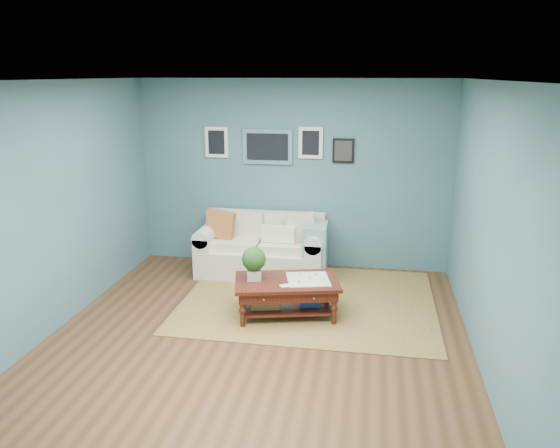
# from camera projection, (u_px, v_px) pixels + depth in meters

# --- Properties ---
(room_shell) EXTENTS (5.00, 5.02, 2.70)m
(room_shell) POSITION_uv_depth(u_px,v_px,m) (256.00, 216.00, 5.53)
(room_shell) COLOR brown
(room_shell) RESTS_ON ground
(area_rug) EXTENTS (3.11, 2.49, 0.01)m
(area_rug) POSITION_uv_depth(u_px,v_px,m) (308.00, 300.00, 6.85)
(area_rug) COLOR brown
(area_rug) RESTS_ON ground
(loveseat) EXTENTS (1.82, 0.83, 0.94)m
(loveseat) POSITION_uv_depth(u_px,v_px,m) (267.00, 248.00, 7.71)
(loveseat) COLOR silver
(loveseat) RESTS_ON ground
(coffee_table) EXTENTS (1.33, 0.96, 0.84)m
(coffee_table) POSITION_uv_depth(u_px,v_px,m) (281.00, 286.00, 6.34)
(coffee_table) COLOR #360D09
(coffee_table) RESTS_ON ground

